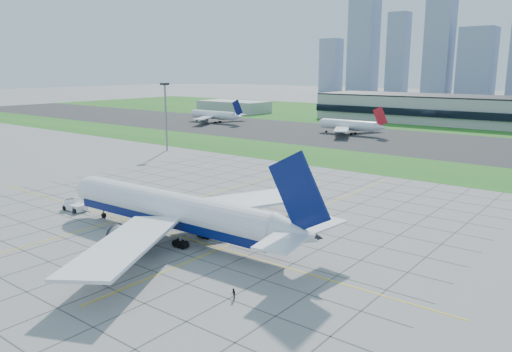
{
  "coord_description": "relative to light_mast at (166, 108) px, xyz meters",
  "views": [
    {
      "loc": [
        74.05,
        -63.62,
        31.07
      ],
      "look_at": [
        5.77,
        23.78,
        7.0
      ],
      "focal_mm": 35.0,
      "sensor_mm": 36.0,
      "label": 1
    }
  ],
  "objects": [
    {
      "name": "grass_far",
      "position": [
        70.0,
        190.0,
        -16.16
      ],
      "size": [
        700.0,
        145.0,
        0.04
      ],
      "primitive_type": "cube",
      "color": "#1E651C",
      "rests_on": "ground"
    },
    {
      "name": "asphalt_taxiway",
      "position": [
        70.0,
        80.0,
        -16.15
      ],
      "size": [
        700.0,
        75.0,
        0.04
      ],
      "primitive_type": "cube",
      "color": "#383838",
      "rests_on": "ground"
    },
    {
      "name": "grass_median",
      "position": [
        70.0,
        25.0,
        -16.16
      ],
      "size": [
        700.0,
        35.0,
        0.04
      ],
      "primitive_type": "cube",
      "color": "#1E651C",
      "rests_on": "ground"
    },
    {
      "name": "crew_near",
      "position": [
        49.33,
        -71.38,
        -15.33
      ],
      "size": [
        0.51,
        0.69,
        1.71
      ],
      "primitive_type": "imported",
      "rotation": [
        0.0,
        0.0,
        1.4
      ],
      "color": "black",
      "rests_on": "ground"
    },
    {
      "name": "light_mast",
      "position": [
        0.0,
        0.0,
        0.0
      ],
      "size": [
        2.5,
        2.5,
        25.6
      ],
      "color": "gray",
      "rests_on": "ground"
    },
    {
      "name": "airliner",
      "position": [
        77.41,
        -67.99,
        -10.95
      ],
      "size": [
        60.79,
        61.55,
        19.13
      ],
      "rotation": [
        0.0,
        0.0,
        0.03
      ],
      "color": "white",
      "rests_on": "ground"
    },
    {
      "name": "service_block",
      "position": [
        -90.0,
        145.0,
        -12.18
      ],
      "size": [
        50.0,
        25.0,
        8.0
      ],
      "primitive_type": "cube",
      "color": "#B7B7B2",
      "rests_on": "ground"
    },
    {
      "name": "pushback_tug",
      "position": [
        46.12,
        -69.23,
        -15.12
      ],
      "size": [
        8.62,
        3.19,
        2.39
      ],
      "rotation": [
        0.0,
        0.0,
        0.03
      ],
      "color": "white",
      "rests_on": "ground"
    },
    {
      "name": "apron_markings",
      "position": [
        70.43,
        -53.91,
        -16.17
      ],
      "size": [
        120.0,
        130.0,
        0.03
      ],
      "color": "#474744",
      "rests_on": "ground"
    },
    {
      "name": "crew_far",
      "position": [
        102.62,
        -80.63,
        -15.41
      ],
      "size": [
        0.95,
        0.94,
        1.55
      ],
      "primitive_type": "imported",
      "rotation": [
        0.0,
        0.0,
        -0.74
      ],
      "color": "black",
      "rests_on": "ground"
    },
    {
      "name": "distant_jet_1",
      "position": [
        33.7,
        85.5,
        -11.7
      ],
      "size": [
        33.08,
        42.66,
        14.08
      ],
      "color": "white",
      "rests_on": "ground"
    },
    {
      "name": "distant_jet_0",
      "position": [
        -52.75,
        84.54,
        -11.7
      ],
      "size": [
        37.27,
        42.66,
        14.08
      ],
      "color": "white",
      "rests_on": "ground"
    },
    {
      "name": "ground",
      "position": [
        70.0,
        -65.0,
        -16.18
      ],
      "size": [
        1400.0,
        1400.0,
        0.0
      ],
      "primitive_type": "plane",
      "color": "gray",
      "rests_on": "ground"
    }
  ]
}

